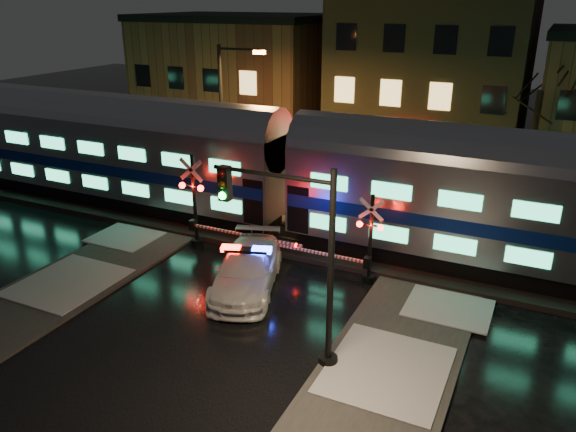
{
  "coord_description": "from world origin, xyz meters",
  "views": [
    {
      "loc": [
        9.89,
        -17.04,
        10.66
      ],
      "look_at": [
        0.55,
        2.5,
        2.2
      ],
      "focal_mm": 35.0,
      "sensor_mm": 36.0,
      "label": 1
    }
  ],
  "objects_px": {
    "traffic_light": "(299,262)",
    "streetlight": "(226,112)",
    "crossing_signal_left": "(201,211)",
    "crossing_signal_right": "(360,247)",
    "police_car": "(247,270)"
  },
  "relations": [
    {
      "from": "police_car",
      "to": "traffic_light",
      "type": "relative_size",
      "value": 0.94
    },
    {
      "from": "streetlight",
      "to": "crossing_signal_right",
      "type": "bearing_deg",
      "value": -33.6
    },
    {
      "from": "crossing_signal_left",
      "to": "crossing_signal_right",
      "type": "bearing_deg",
      "value": -0.11
    },
    {
      "from": "traffic_light",
      "to": "streetlight",
      "type": "distance_m",
      "value": 16.04
    },
    {
      "from": "traffic_light",
      "to": "streetlight",
      "type": "relative_size",
      "value": 0.76
    },
    {
      "from": "police_car",
      "to": "traffic_light",
      "type": "bearing_deg",
      "value": -60.22
    },
    {
      "from": "crossing_signal_left",
      "to": "traffic_light",
      "type": "xyz_separation_m",
      "value": [
        7.42,
        -5.74,
        1.59
      ]
    },
    {
      "from": "traffic_light",
      "to": "crossing_signal_right",
      "type": "bearing_deg",
      "value": 82.9
    },
    {
      "from": "crossing_signal_left",
      "to": "police_car",
      "type": "bearing_deg",
      "value": -33.42
    },
    {
      "from": "police_car",
      "to": "streetlight",
      "type": "xyz_separation_m",
      "value": [
        -6.33,
        9.14,
        4.02
      ]
    },
    {
      "from": "crossing_signal_right",
      "to": "crossing_signal_left",
      "type": "bearing_deg",
      "value": 179.89
    },
    {
      "from": "crossing_signal_left",
      "to": "streetlight",
      "type": "xyz_separation_m",
      "value": [
        -2.62,
        6.69,
        3.04
      ]
    },
    {
      "from": "police_car",
      "to": "crossing_signal_left",
      "type": "xyz_separation_m",
      "value": [
        -3.71,
        2.45,
        0.97
      ]
    },
    {
      "from": "streetlight",
      "to": "police_car",
      "type": "bearing_deg",
      "value": -55.28
    },
    {
      "from": "crossing_signal_right",
      "to": "traffic_light",
      "type": "relative_size",
      "value": 0.82
    }
  ]
}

